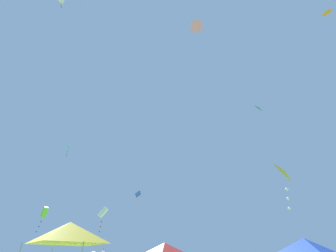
% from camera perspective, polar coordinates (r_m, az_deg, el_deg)
% --- Properties ---
extents(canopy_tent_blue, '(2.81, 2.81, 3.01)m').
position_cam_1_polar(canopy_tent_blue, '(19.09, 28.45, -22.64)').
color(canopy_tent_blue, '#9E9EA3').
rests_on(canopy_tent_blue, ground).
extents(canopy_tent_red, '(2.61, 2.61, 2.79)m').
position_cam_1_polar(canopy_tent_red, '(17.79, -0.78, -26.07)').
color(canopy_tent_red, '#9E9EA3').
rests_on(canopy_tent_red, ground).
extents(canopy_tent_yellow, '(3.38, 3.38, 3.62)m').
position_cam_1_polar(canopy_tent_yellow, '(15.73, -21.41, -21.43)').
color(canopy_tent_yellow, '#9E9EA3').
rests_on(canopy_tent_yellow, ground).
extents(kite_orange_diamond, '(1.13, 0.88, 0.51)m').
position_cam_1_polar(kite_orange_diamond, '(37.78, 32.07, 20.82)').
color(kite_orange_diamond, orange).
extents(kite_white_diamond, '(0.57, 0.56, 1.65)m').
position_cam_1_polar(kite_white_diamond, '(33.05, -22.78, 24.45)').
color(kite_white_diamond, white).
extents(kite_blue_diamond, '(0.97, 0.99, 1.86)m').
position_cam_1_polar(kite_blue_diamond, '(35.62, -6.78, -15.06)').
color(kite_blue_diamond, blue).
extents(kite_lime_box, '(1.13, 1.09, 3.02)m').
position_cam_1_polar(kite_lime_box, '(36.32, -26.05, -17.10)').
color(kite_lime_box, '#75D138').
extents(kite_green_diamond, '(1.47, 1.47, 1.37)m').
position_cam_1_polar(kite_green_diamond, '(43.12, 19.84, 3.81)').
color(kite_green_diamond, green).
extents(kite_pink_delta, '(1.33, 1.14, 0.92)m').
position_cam_1_polar(kite_pink_delta, '(26.13, 6.41, 21.40)').
color(kite_pink_delta, pink).
extents(kite_yellow_delta, '(1.59, 1.70, 3.09)m').
position_cam_1_polar(kite_yellow_delta, '(17.90, 24.58, -9.46)').
color(kite_yellow_delta, yellow).
extents(kite_cyan_delta, '(0.77, 0.81, 1.30)m').
position_cam_1_polar(kite_cyan_delta, '(31.66, -21.50, -4.57)').
color(kite_cyan_delta, '#2DB7CC').
extents(kite_white_box, '(1.36, 0.87, 3.39)m').
position_cam_1_polar(kite_white_box, '(38.33, -14.46, -18.38)').
color(kite_white_box, white).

